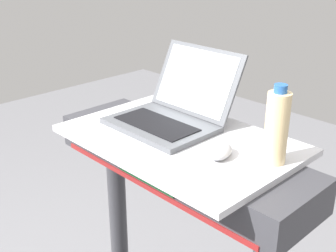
% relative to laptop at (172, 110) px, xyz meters
% --- Properties ---
extents(desk_board, '(0.71, 0.47, 0.02)m').
position_rel_laptop_xyz_m(desk_board, '(0.09, -0.06, -0.06)').
color(desk_board, silver).
rests_on(desk_board, treadmill_base).
extents(laptop, '(0.34, 0.34, 0.23)m').
position_rel_laptop_xyz_m(laptop, '(0.00, 0.00, 0.00)').
color(laptop, '#515459').
rests_on(laptop, desk_board).
extents(computer_mouse, '(0.09, 0.11, 0.03)m').
position_rel_laptop_xyz_m(computer_mouse, '(0.27, -0.08, -0.03)').
color(computer_mouse, '#B2B2B7').
rests_on(computer_mouse, desk_board).
extents(water_bottle, '(0.06, 0.06, 0.22)m').
position_rel_laptop_xyz_m(water_bottle, '(0.39, 0.00, 0.06)').
color(water_bottle, beige).
rests_on(water_bottle, desk_board).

